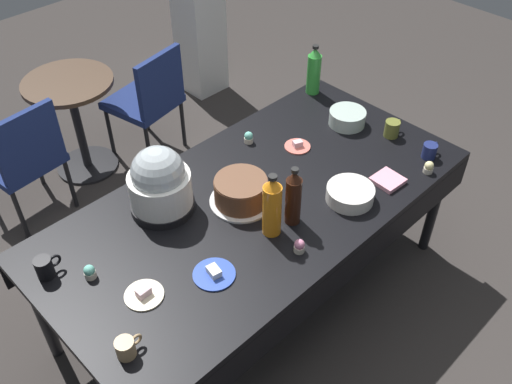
# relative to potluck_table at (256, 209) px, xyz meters

# --- Properties ---
(ground) EXTENTS (9.00, 9.00, 0.00)m
(ground) POSITION_rel_potluck_table_xyz_m (0.00, 0.00, -0.69)
(ground) COLOR #383330
(potluck_table) EXTENTS (2.20, 1.10, 0.75)m
(potluck_table) POSITION_rel_potluck_table_xyz_m (0.00, 0.00, 0.00)
(potluck_table) COLOR black
(potluck_table) RESTS_ON ground
(frosted_layer_cake) EXTENTS (0.31, 0.31, 0.14)m
(frosted_layer_cake) POSITION_rel_potluck_table_xyz_m (-0.06, 0.04, 0.13)
(frosted_layer_cake) COLOR silver
(frosted_layer_cake) RESTS_ON potluck_table
(slow_cooker) EXTENTS (0.31, 0.31, 0.35)m
(slow_cooker) POSITION_rel_potluck_table_xyz_m (-0.36, 0.27, 0.22)
(slow_cooker) COLOR black
(slow_cooker) RESTS_ON potluck_table
(glass_salad_bowl) EXTENTS (0.21, 0.21, 0.09)m
(glass_salad_bowl) POSITION_rel_potluck_table_xyz_m (0.83, 0.09, 0.11)
(glass_salad_bowl) COLOR #B2C6BC
(glass_salad_bowl) RESTS_ON potluck_table
(ceramic_snack_bowl) EXTENTS (0.24, 0.24, 0.07)m
(ceramic_snack_bowl) POSITION_rel_potluck_table_xyz_m (0.33, -0.32, 0.10)
(ceramic_snack_bowl) COLOR silver
(ceramic_snack_bowl) RESTS_ON potluck_table
(dessert_plate_coral) EXTENTS (0.14, 0.14, 0.04)m
(dessert_plate_coral) POSITION_rel_potluck_table_xyz_m (0.46, 0.15, 0.07)
(dessert_plate_coral) COLOR #E07266
(dessert_plate_coral) RESTS_ON potluck_table
(dessert_plate_cream) EXTENTS (0.17, 0.17, 0.04)m
(dessert_plate_cream) POSITION_rel_potluck_table_xyz_m (-0.75, -0.10, 0.07)
(dessert_plate_cream) COLOR beige
(dessert_plate_cream) RESTS_ON potluck_table
(dessert_plate_cobalt) EXTENTS (0.19, 0.19, 0.04)m
(dessert_plate_cobalt) POSITION_rel_potluck_table_xyz_m (-0.47, -0.22, 0.07)
(dessert_plate_cobalt) COLOR #2D4CB2
(dessert_plate_cobalt) RESTS_ON potluck_table
(cupcake_cocoa) EXTENTS (0.05, 0.05, 0.07)m
(cupcake_cocoa) POSITION_rel_potluck_table_xyz_m (-0.10, -0.38, 0.09)
(cupcake_cocoa) COLOR beige
(cupcake_cocoa) RESTS_ON potluck_table
(cupcake_rose) EXTENTS (0.05, 0.05, 0.07)m
(cupcake_rose) POSITION_rel_potluck_table_xyz_m (0.79, -0.48, 0.09)
(cupcake_rose) COLOR beige
(cupcake_rose) RESTS_ON potluck_table
(cupcake_lemon) EXTENTS (0.05, 0.05, 0.07)m
(cupcake_lemon) POSITION_rel_potluck_table_xyz_m (0.30, 0.37, 0.09)
(cupcake_lemon) COLOR beige
(cupcake_lemon) RESTS_ON potluck_table
(cupcake_mint) EXTENTS (0.05, 0.05, 0.07)m
(cupcake_mint) POSITION_rel_potluck_table_xyz_m (-0.85, 0.15, 0.09)
(cupcake_mint) COLOR beige
(cupcake_mint) RESTS_ON potluck_table
(soda_bottle_cola) EXTENTS (0.08, 0.08, 0.32)m
(soda_bottle_cola) POSITION_rel_potluck_table_xyz_m (0.02, -0.22, 0.21)
(soda_bottle_cola) COLOR #33190F
(soda_bottle_cola) RESTS_ON potluck_table
(soda_bottle_lime_soda) EXTENTS (0.08, 0.08, 0.32)m
(soda_bottle_lime_soda) POSITION_rel_potluck_table_xyz_m (0.95, 0.46, 0.21)
(soda_bottle_lime_soda) COLOR green
(soda_bottle_lime_soda) RESTS_ON potluck_table
(soda_bottle_orange_juice) EXTENTS (0.09, 0.09, 0.34)m
(soda_bottle_orange_juice) POSITION_rel_potluck_table_xyz_m (-0.10, -0.21, 0.22)
(soda_bottle_orange_juice) COLOR orange
(soda_bottle_orange_juice) RESTS_ON potluck_table
(coffee_mug_tan) EXTENTS (0.11, 0.08, 0.08)m
(coffee_mug_tan) POSITION_rel_potluck_table_xyz_m (-0.96, -0.28, 0.10)
(coffee_mug_tan) COLOR tan
(coffee_mug_tan) RESTS_ON potluck_table
(coffee_mug_black) EXTENTS (0.12, 0.08, 0.10)m
(coffee_mug_black) POSITION_rel_potluck_table_xyz_m (-0.98, 0.29, 0.11)
(coffee_mug_black) COLOR black
(coffee_mug_black) RESTS_ON potluck_table
(coffee_mug_navy) EXTENTS (0.11, 0.08, 0.08)m
(coffee_mug_navy) POSITION_rel_potluck_table_xyz_m (0.90, -0.41, 0.10)
(coffee_mug_navy) COLOR navy
(coffee_mug_navy) RESTS_ON potluck_table
(coffee_mug_olive) EXTENTS (0.12, 0.08, 0.09)m
(coffee_mug_olive) POSITION_rel_potluck_table_xyz_m (0.92, -0.15, 0.11)
(coffee_mug_olive) COLOR olive
(coffee_mug_olive) RESTS_ON potluck_table
(paper_napkin_stack) EXTENTS (0.15, 0.15, 0.02)m
(paper_napkin_stack) POSITION_rel_potluck_table_xyz_m (0.57, -0.38, 0.07)
(paper_napkin_stack) COLOR pink
(paper_napkin_stack) RESTS_ON potluck_table
(maroon_chair_left) EXTENTS (0.49, 0.49, 0.85)m
(maroon_chair_left) POSITION_rel_potluck_table_xyz_m (-0.54, 1.49, -0.20)
(maroon_chair_left) COLOR navy
(maroon_chair_left) RESTS_ON ground
(maroon_chair_right) EXTENTS (0.52, 0.52, 0.85)m
(maroon_chair_right) POSITION_rel_potluck_table_xyz_m (0.41, 1.49, -0.20)
(maroon_chair_right) COLOR navy
(maroon_chair_right) RESTS_ON ground
(round_cafe_table) EXTENTS (0.60, 0.60, 0.72)m
(round_cafe_table) POSITION_rel_potluck_table_xyz_m (-0.05, 1.71, -0.19)
(round_cafe_table) COLOR #473323
(round_cafe_table) RESTS_ON ground
(water_cooler) EXTENTS (0.32, 0.32, 1.24)m
(water_cooler) POSITION_rel_potluck_table_xyz_m (1.28, 1.97, -0.10)
(water_cooler) COLOR silver
(water_cooler) RESTS_ON ground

